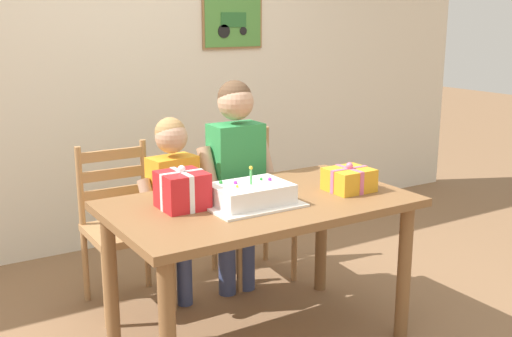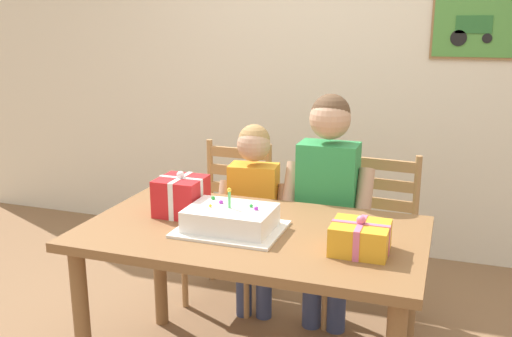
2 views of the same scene
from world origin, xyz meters
TOP-DOWN VIEW (x-y plane):
  - back_wall at (0.00, 1.79)m, footprint 6.40×0.11m
  - dining_table at (0.00, 0.00)m, footprint 1.46×0.85m
  - birthday_cake at (-0.08, -0.05)m, footprint 0.44×0.34m
  - gift_box_red_large at (-0.37, 0.08)m, footprint 0.21×0.21m
  - gift_box_beside_cake at (0.48, -0.10)m, footprint 0.22×0.20m
  - chair_left at (-0.42, 0.78)m, footprint 0.43×0.43m
  - chair_right at (0.42, 0.78)m, footprint 0.45×0.45m
  - child_older at (0.20, 0.58)m, footprint 0.46×0.26m
  - child_younger at (-0.20, 0.58)m, footprint 0.41×0.24m

SIDE VIEW (x-z plane):
  - chair_left at x=-0.42m, z-range 0.01..0.93m
  - chair_right at x=0.42m, z-range 0.01..0.93m
  - dining_table at x=0.00m, z-range 0.27..1.03m
  - child_younger at x=-0.20m, z-range 0.12..1.21m
  - child_older at x=0.20m, z-range 0.14..1.41m
  - birthday_cake at x=-0.08m, z-range 0.71..0.90m
  - gift_box_beside_cake at x=0.48m, z-range 0.74..0.89m
  - gift_box_red_large at x=-0.37m, z-range 0.74..0.94m
  - back_wall at x=0.00m, z-range 0.00..2.60m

